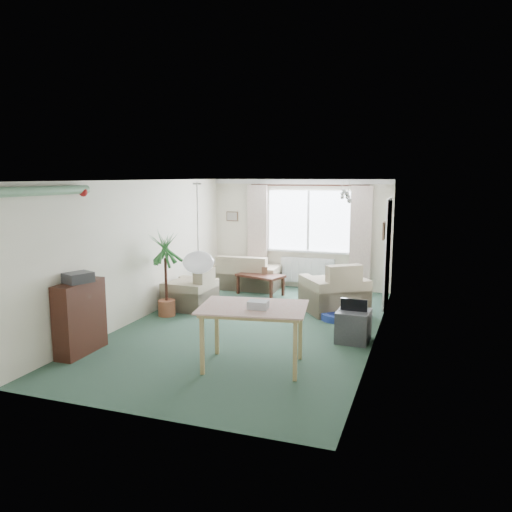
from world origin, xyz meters
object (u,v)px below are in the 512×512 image
(bookshelf, at_px, (80,318))
(houseplant, at_px, (166,274))
(armchair_left, at_px, (190,288))
(tv_cube, at_px, (353,326))
(pet_bed, at_px, (338,316))
(coffee_table, at_px, (260,284))
(armchair_corner, at_px, (334,286))
(sofa, at_px, (246,271))
(dining_table, at_px, (253,337))

(bookshelf, xyz_separation_m, houseplant, (0.19, 2.08, 0.25))
(armchair_left, distance_m, tv_cube, 3.34)
(armchair_left, xyz_separation_m, tv_cube, (3.20, -0.95, -0.14))
(pet_bed, bearing_deg, coffee_table, 144.76)
(armchair_corner, bearing_deg, pet_bed, 71.81)
(sofa, relative_size, houseplant, 0.98)
(houseplant, bearing_deg, pet_bed, 14.35)
(houseplant, xyz_separation_m, tv_cube, (3.35, -0.31, -0.52))
(coffee_table, relative_size, dining_table, 0.76)
(tv_cube, bearing_deg, houseplant, 177.00)
(bookshelf, height_order, pet_bed, bookshelf)
(armchair_corner, relative_size, coffee_table, 1.08)
(dining_table, bearing_deg, bookshelf, -172.59)
(dining_table, bearing_deg, coffee_table, 107.37)
(bookshelf, distance_m, pet_bed, 4.24)
(bookshelf, height_order, tv_cube, bookshelf)
(sofa, xyz_separation_m, houseplant, (-0.55, -2.56, 0.39))
(sofa, distance_m, coffee_table, 0.73)
(armchair_left, bearing_deg, pet_bed, 94.76)
(bookshelf, relative_size, pet_bed, 1.75)
(armchair_corner, height_order, tv_cube, armchair_corner)
(sofa, relative_size, pet_bed, 2.54)
(tv_cube, height_order, pet_bed, tv_cube)
(pet_bed, bearing_deg, dining_table, -104.92)
(bookshelf, bearing_deg, armchair_corner, 48.41)
(armchair_corner, distance_m, dining_table, 3.11)
(sofa, distance_m, houseplant, 2.65)
(coffee_table, distance_m, houseplant, 2.39)
(sofa, height_order, armchair_corner, armchair_corner)
(coffee_table, relative_size, bookshelf, 0.94)
(bookshelf, height_order, houseplant, houseplant)
(coffee_table, relative_size, pet_bed, 1.63)
(houseplant, relative_size, pet_bed, 2.60)
(coffee_table, bearing_deg, dining_table, -72.63)
(bookshelf, xyz_separation_m, dining_table, (2.45, 0.32, -0.12))
(sofa, xyz_separation_m, armchair_left, (-0.40, -1.93, 0.01))
(sofa, relative_size, armchair_corner, 1.45)
(armchair_corner, bearing_deg, bookshelf, 13.09)
(bookshelf, xyz_separation_m, tv_cube, (3.54, 1.77, -0.27))
(tv_cube, bearing_deg, dining_table, -124.55)
(dining_table, bearing_deg, houseplant, 142.11)
(houseplant, height_order, dining_table, houseplant)
(tv_cube, bearing_deg, sofa, 136.62)
(armchair_left, height_order, houseplant, houseplant)
(armchair_corner, height_order, pet_bed, armchair_corner)
(coffee_table, bearing_deg, pet_bed, -35.24)
(bookshelf, distance_m, houseplant, 2.10)
(bookshelf, relative_size, houseplant, 0.67)
(armchair_left, bearing_deg, houseplant, -10.98)
(bookshelf, relative_size, dining_table, 0.81)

